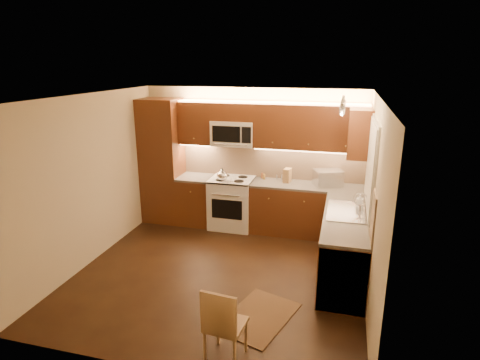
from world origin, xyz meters
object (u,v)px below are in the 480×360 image
(sink, at_px, (347,207))
(kettle, at_px, (222,174))
(microwave, at_px, (234,133))
(dining_chair, at_px, (226,323))
(soap_bottle, at_px, (360,201))
(stove, at_px, (232,203))
(knife_block, at_px, (287,175))
(toaster_oven, at_px, (328,178))

(sink, relative_size, kettle, 3.76)
(microwave, xyz_separation_m, dining_chair, (0.88, -3.46, -1.30))
(microwave, relative_size, dining_chair, 0.90)
(sink, relative_size, soap_bottle, 4.09)
(kettle, bearing_deg, stove, 27.80)
(knife_block, bearing_deg, sink, -41.35)
(kettle, height_order, knife_block, kettle)
(kettle, xyz_separation_m, knife_block, (1.10, 0.27, -0.01))
(knife_block, bearing_deg, kettle, -156.83)
(dining_chair, bearing_deg, stove, 111.12)
(toaster_oven, xyz_separation_m, soap_bottle, (0.51, -0.99, -0.03))
(kettle, relative_size, dining_chair, 0.27)
(dining_chair, bearing_deg, knife_block, 94.65)
(microwave, distance_m, kettle, 0.76)
(kettle, height_order, dining_chair, kettle)
(sink, xyz_separation_m, soap_bottle, (0.18, 0.22, 0.03))
(stove, relative_size, kettle, 4.02)
(toaster_oven, height_order, knife_block, toaster_oven)
(stove, distance_m, toaster_oven, 1.77)
(sink, height_order, dining_chair, sink)
(sink, distance_m, knife_block, 1.61)
(microwave, distance_m, soap_bottle, 2.52)
(knife_block, bearing_deg, toaster_oven, 7.25)
(stove, relative_size, sink, 1.07)
(dining_chair, bearing_deg, microwave, 110.56)
(kettle, relative_size, soap_bottle, 1.09)
(stove, xyz_separation_m, toaster_oven, (1.68, 0.09, 0.57))
(dining_chair, bearing_deg, sink, 69.36)
(toaster_oven, height_order, dining_chair, toaster_oven)
(sink, xyz_separation_m, knife_block, (-1.02, 1.24, 0.05))
(kettle, relative_size, toaster_oven, 0.51)
(kettle, bearing_deg, dining_chair, -96.87)
(kettle, bearing_deg, toaster_oven, -16.56)
(kettle, bearing_deg, microwave, 42.77)
(toaster_oven, relative_size, knife_block, 1.86)
(microwave, bearing_deg, knife_block, -1.19)
(soap_bottle, bearing_deg, kettle, 170.21)
(kettle, xyz_separation_m, soap_bottle, (2.31, -0.74, -0.03))
(sink, height_order, soap_bottle, soap_bottle)
(soap_bottle, bearing_deg, dining_chair, -110.17)
(dining_chair, bearing_deg, toaster_oven, 83.19)
(toaster_oven, distance_m, knife_block, 0.70)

